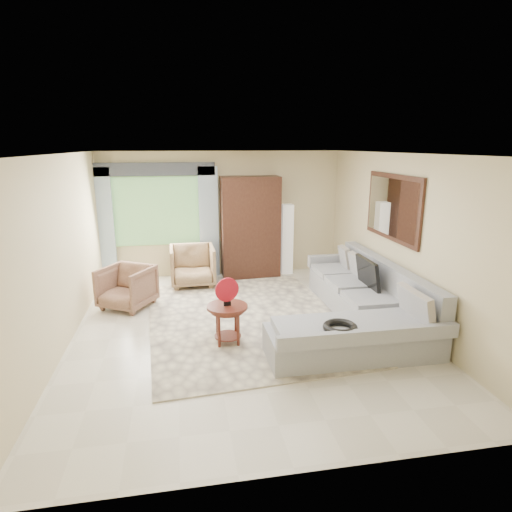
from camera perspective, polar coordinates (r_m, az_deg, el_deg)
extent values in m
plane|color=silver|center=(6.60, -1.63, -9.72)|extent=(6.00, 6.00, 0.00)
cube|color=beige|center=(6.94, -1.39, -8.38)|extent=(3.29, 4.21, 0.02)
cube|color=#A2A3AA|center=(7.50, 13.14, -5.42)|extent=(0.90, 2.40, 0.40)
cube|color=#A2A3AA|center=(5.88, 12.89, -11.14)|extent=(2.30, 0.80, 0.40)
cube|color=#A2A3AA|center=(7.16, 17.17, -2.85)|extent=(0.20, 3.20, 0.50)
cube|color=#A2A3AA|center=(8.54, 9.93, -0.60)|extent=(0.90, 0.16, 0.22)
cube|color=#A2A3AA|center=(5.39, 14.93, -10.34)|extent=(2.30, 0.10, 0.18)
cube|color=black|center=(7.10, 14.68, -2.23)|extent=(0.14, 0.74, 0.48)
torus|color=black|center=(5.42, 11.16, -9.31)|extent=(0.43, 0.43, 0.09)
cylinder|color=#481E13|center=(5.96, -3.85, -6.77)|extent=(0.57, 0.57, 0.04)
cylinder|color=#481E13|center=(6.07, -3.80, -9.35)|extent=(0.38, 0.38, 0.51)
cylinder|color=#AF1120|center=(5.87, -3.89, -4.51)|extent=(0.33, 0.11, 0.34)
imported|color=#976752|center=(7.64, -16.85, -4.00)|extent=(1.07, 1.08, 0.73)
imported|color=#9D7D55|center=(8.55, -8.46, -1.28)|extent=(0.87, 0.89, 0.80)
imported|color=#999999|center=(8.64, -16.36, -2.63)|extent=(0.56, 0.53, 0.49)
cube|color=black|center=(8.94, -0.77, 3.86)|extent=(1.20, 0.55, 2.10)
cube|color=silver|center=(9.22, 4.09, 2.25)|extent=(0.24, 0.24, 1.50)
cube|color=#669E59|center=(9.03, -13.08, 5.84)|extent=(1.80, 0.04, 1.40)
cube|color=#9EB7CC|center=(9.10, -19.64, 3.84)|extent=(0.40, 0.08, 2.30)
cube|color=#9EB7CC|center=(8.99, -6.31, 4.48)|extent=(0.40, 0.08, 2.30)
cube|color=#1E232D|center=(8.88, -13.42, 11.20)|extent=(2.40, 0.12, 0.26)
cube|color=black|center=(7.20, 17.79, 6.19)|extent=(0.04, 1.70, 1.05)
cube|color=white|center=(7.19, 17.61, 6.19)|extent=(0.02, 1.54, 0.90)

